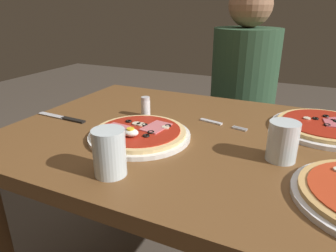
# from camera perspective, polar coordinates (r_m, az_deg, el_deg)

# --- Properties ---
(dining_table) EXTENTS (1.16, 0.79, 0.73)m
(dining_table) POSITION_cam_1_polar(r_m,az_deg,el_deg) (0.93, 6.86, -8.61)
(dining_table) COLOR brown
(dining_table) RESTS_ON ground
(pizza_foreground) EXTENTS (0.28, 0.28, 0.05)m
(pizza_foreground) POSITION_cam_1_polar(r_m,az_deg,el_deg) (0.85, -5.38, -1.44)
(pizza_foreground) COLOR white
(pizza_foreground) RESTS_ON dining_table
(pizza_across_left) EXTENTS (0.31, 0.31, 0.03)m
(pizza_across_left) POSITION_cam_1_polar(r_m,az_deg,el_deg) (1.01, 27.47, -0.07)
(pizza_across_left) COLOR white
(pizza_across_left) RESTS_ON dining_table
(water_glass_near) EXTENTS (0.07, 0.07, 0.10)m
(water_glass_near) POSITION_cam_1_polar(r_m,az_deg,el_deg) (0.77, 20.61, -3.16)
(water_glass_near) COLOR silver
(water_glass_near) RESTS_ON dining_table
(water_glass_far) EXTENTS (0.07, 0.07, 0.10)m
(water_glass_far) POSITION_cam_1_polar(r_m,az_deg,el_deg) (0.67, -10.87, -5.47)
(water_glass_far) COLOR silver
(water_glass_far) RESTS_ON dining_table
(fork) EXTENTS (0.16, 0.05, 0.00)m
(fork) POSITION_cam_1_polar(r_m,az_deg,el_deg) (0.96, 9.53, 0.45)
(fork) COLOR silver
(fork) RESTS_ON dining_table
(knife) EXTENTS (0.20, 0.03, 0.01)m
(knife) POSITION_cam_1_polar(r_m,az_deg,el_deg) (1.05, -18.85, 1.43)
(knife) COLOR silver
(knife) RESTS_ON dining_table
(salt_shaker) EXTENTS (0.03, 0.03, 0.07)m
(salt_shaker) POSITION_cam_1_polar(r_m,az_deg,el_deg) (1.01, -4.21, 3.59)
(salt_shaker) COLOR white
(salt_shaker) RESTS_ON dining_table
(diner_person) EXTENTS (0.32, 0.32, 1.18)m
(diner_person) POSITION_cam_1_polar(r_m,az_deg,el_deg) (1.61, 13.47, 2.38)
(diner_person) COLOR black
(diner_person) RESTS_ON ground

